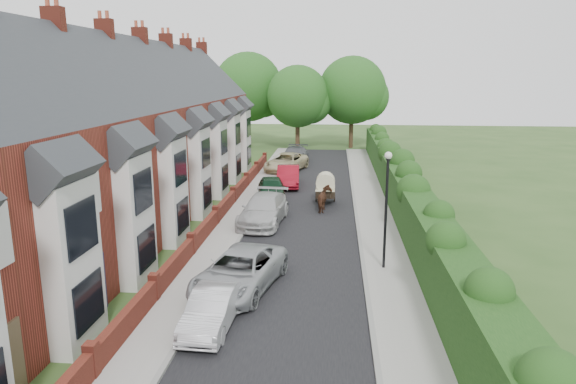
% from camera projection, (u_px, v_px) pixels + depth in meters
% --- Properties ---
extents(ground, '(140.00, 140.00, 0.00)m').
position_uv_depth(ground, '(298.00, 307.00, 18.61)').
color(ground, '#2D4C1E').
rests_on(ground, ground).
extents(road, '(6.00, 58.00, 0.02)m').
position_uv_depth(road, '(304.00, 222.00, 29.33)').
color(road, black).
rests_on(road, ground).
extents(pavement_hedge_side, '(2.20, 58.00, 0.12)m').
position_uv_depth(pavement_hedge_side, '(376.00, 223.00, 28.95)').
color(pavement_hedge_side, '#9B9792').
rests_on(pavement_hedge_side, ground).
extents(pavement_house_side, '(1.70, 58.00, 0.12)m').
position_uv_depth(pavement_house_side, '(237.00, 219.00, 29.66)').
color(pavement_house_side, '#9B9792').
rests_on(pavement_house_side, ground).
extents(kerb_hedge_side, '(0.18, 58.00, 0.13)m').
position_uv_depth(kerb_hedge_side, '(357.00, 222.00, 29.04)').
color(kerb_hedge_side, gray).
rests_on(kerb_hedge_side, ground).
extents(kerb_house_side, '(0.18, 58.00, 0.13)m').
position_uv_depth(kerb_house_side, '(251.00, 220.00, 29.59)').
color(kerb_house_side, gray).
rests_on(kerb_house_side, ground).
extents(hedge, '(2.10, 58.00, 2.85)m').
position_uv_depth(hedge, '(410.00, 197.00, 28.44)').
color(hedge, '#113511').
rests_on(hedge, ground).
extents(terrace_row, '(9.05, 40.50, 11.50)m').
position_uv_depth(terrace_row, '(115.00, 145.00, 28.27)').
color(terrace_row, maroon).
rests_on(terrace_row, ground).
extents(garden_wall_row, '(0.35, 40.35, 1.10)m').
position_uv_depth(garden_wall_row, '(216.00, 217.00, 28.69)').
color(garden_wall_row, maroon).
rests_on(garden_wall_row, ground).
extents(lamppost, '(0.32, 0.32, 5.16)m').
position_uv_depth(lamppost, '(387.00, 196.00, 21.45)').
color(lamppost, black).
rests_on(lamppost, ground).
extents(tree_far_left, '(7.14, 6.80, 9.29)m').
position_uv_depth(tree_far_left, '(301.00, 98.00, 56.46)').
color(tree_far_left, '#332316').
rests_on(tree_far_left, ground).
extents(tree_far_right, '(7.98, 7.60, 10.31)m').
position_uv_depth(tree_far_right, '(356.00, 92.00, 57.72)').
color(tree_far_right, '#332316').
rests_on(tree_far_right, ground).
extents(tree_far_back, '(8.40, 8.00, 10.82)m').
position_uv_depth(tree_far_back, '(252.00, 89.00, 59.70)').
color(tree_far_back, '#332316').
rests_on(tree_far_back, ground).
extents(car_silver_a, '(1.50, 3.94, 1.28)m').
position_uv_depth(car_silver_a, '(212.00, 309.00, 17.04)').
color(car_silver_a, silver).
rests_on(car_silver_a, ground).
extents(car_silver_b, '(3.61, 5.88, 1.52)m').
position_uv_depth(car_silver_b, '(240.00, 271.00, 20.01)').
color(car_silver_b, '#A6A9AD').
rests_on(car_silver_b, ground).
extents(car_white, '(2.67, 5.67, 1.60)m').
position_uv_depth(car_white, '(264.00, 210.00, 28.96)').
color(car_white, '#B9B9B9').
rests_on(car_white, ground).
extents(car_green, '(2.47, 4.73, 1.54)m').
position_uv_depth(car_green, '(271.00, 189.00, 34.43)').
color(car_green, black).
rests_on(car_green, ground).
extents(car_red, '(1.95, 4.79, 1.54)m').
position_uv_depth(car_red, '(288.00, 176.00, 38.62)').
color(car_red, maroon).
rests_on(car_red, ground).
extents(car_beige, '(3.92, 6.11, 1.57)m').
position_uv_depth(car_beige, '(286.00, 162.00, 44.61)').
color(car_beige, beige).
rests_on(car_beige, ground).
extents(car_grey, '(2.62, 5.62, 1.59)m').
position_uv_depth(car_grey, '(294.00, 156.00, 48.19)').
color(car_grey, '#55585D').
rests_on(car_grey, ground).
extents(horse, '(0.92, 1.87, 1.55)m').
position_uv_depth(horse, '(325.00, 199.00, 31.45)').
color(horse, '#48291A').
rests_on(horse, ground).
extents(horse_cart, '(1.29, 2.85, 2.06)m').
position_uv_depth(horse_cart, '(325.00, 186.00, 33.28)').
color(horse_cart, black).
rests_on(horse_cart, ground).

